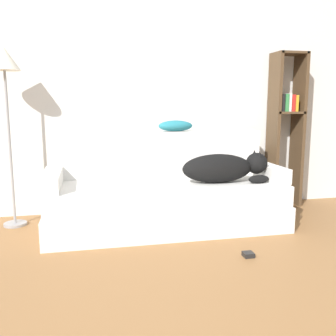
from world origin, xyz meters
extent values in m
cube|color=silver|center=(0.00, 2.52, 1.35)|extent=(7.18, 0.06, 2.70)
cube|color=silver|center=(0.24, 1.85, 0.11)|extent=(2.12, 0.85, 0.23)
cube|color=silver|center=(0.24, 1.84, 0.32)|extent=(2.08, 0.81, 0.19)
cube|color=silver|center=(0.24, 2.20, 0.64)|extent=(2.08, 0.15, 0.44)
cube|color=silver|center=(-0.74, 1.84, 0.48)|extent=(0.15, 0.66, 0.14)
cube|color=silver|center=(1.23, 1.84, 0.48)|extent=(0.15, 0.66, 0.14)
ellipsoid|color=black|center=(0.70, 1.75, 0.55)|extent=(0.65, 0.26, 0.26)
sphere|color=black|center=(1.08, 1.75, 0.58)|extent=(0.20, 0.20, 0.20)
cone|color=black|center=(1.08, 1.70, 0.65)|extent=(0.07, 0.07, 0.09)
cone|color=black|center=(1.08, 1.81, 0.65)|extent=(0.07, 0.07, 0.09)
ellipsoid|color=black|center=(1.05, 1.64, 0.46)|extent=(0.20, 0.06, 0.08)
cube|color=silver|center=(0.14, 1.75, 0.43)|extent=(0.39, 0.31, 0.02)
ellipsoid|color=teal|center=(0.41, 2.20, 0.91)|extent=(0.34, 0.16, 0.11)
cube|color=#4C3823|center=(1.54, 2.34, 0.83)|extent=(0.04, 0.26, 1.66)
cube|color=#4C3823|center=(1.84, 2.34, 0.83)|extent=(0.04, 0.26, 1.66)
cube|color=#4C3823|center=(1.69, 2.34, 1.65)|extent=(0.31, 0.26, 0.02)
cube|color=#4C3823|center=(1.69, 2.34, 1.03)|extent=(0.31, 0.26, 0.02)
cube|color=black|center=(1.59, 2.33, 1.13)|extent=(0.03, 0.20, 0.18)
cube|color=#337F42|center=(1.63, 2.33, 1.13)|extent=(0.04, 0.20, 0.18)
cube|color=silver|center=(1.67, 2.33, 1.14)|extent=(0.03, 0.20, 0.19)
cube|color=red|center=(1.71, 2.33, 1.13)|extent=(0.04, 0.20, 0.18)
cube|color=gold|center=(1.75, 2.33, 1.13)|extent=(0.03, 0.20, 0.17)
cylinder|color=gray|center=(-1.13, 2.19, 0.01)|extent=(0.21, 0.21, 0.02)
cylinder|color=gray|center=(-1.13, 2.19, 0.72)|extent=(0.02, 0.02, 1.39)
cone|color=silver|center=(-1.13, 2.19, 1.51)|extent=(0.28, 0.28, 0.21)
cube|color=black|center=(0.70, 1.04, 0.02)|extent=(0.08, 0.08, 0.03)
camera|label=1|loc=(-0.44, -1.40, 1.11)|focal=40.00mm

